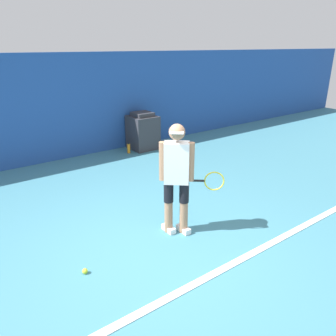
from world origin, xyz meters
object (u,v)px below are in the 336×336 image
Objects in this scene: covered_chair at (143,131)px; water_bottle at (129,148)px; tennis_ball at (85,271)px; tennis_player at (177,175)px.

water_bottle is (-0.52, -0.13, -0.34)m from covered_chair.
tennis_ball is at bearing -130.05° from covered_chair.
tennis_player is 4.25m from covered_chair.
tennis_player reaches higher than tennis_ball.
tennis_player is 6.25× the size of water_bottle.
covered_chair is (1.82, 3.82, -0.44)m from tennis_player.
tennis_player is 1.68× the size of covered_chair.
tennis_ball is at bearing -126.27° from water_bottle.
covered_chair is 3.72× the size of water_bottle.
water_bottle reaches higher than tennis_ball.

